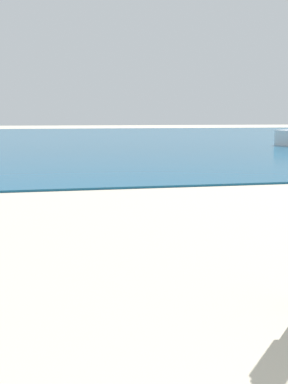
# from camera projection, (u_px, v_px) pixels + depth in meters

# --- Properties ---
(water) EXTENTS (160.00, 60.00, 0.06)m
(water) POSITION_uv_depth(u_px,v_px,m) (56.00, 138.00, 41.03)
(water) COLOR #14567F
(water) RESTS_ON ground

